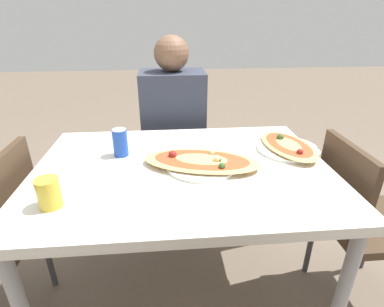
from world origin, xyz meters
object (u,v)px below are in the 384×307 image
(chair_far_seated, at_px, (174,149))
(soda_can, at_px, (120,143))
(person_seated, at_px, (173,122))
(pizza_main, at_px, (202,162))
(pizza_second, at_px, (288,147))
(dining_table, at_px, (183,182))
(chair_side_right, at_px, (359,217))
(drink_glass, at_px, (49,193))

(chair_far_seated, xyz_separation_m, soda_can, (-0.25, -0.63, 0.33))
(person_seated, distance_m, pizza_main, 0.67)
(person_seated, relative_size, pizza_second, 3.14)
(dining_table, height_order, soda_can, soda_can)
(chair_far_seated, distance_m, chair_side_right, 1.18)
(soda_can, relative_size, pizza_second, 0.31)
(chair_side_right, xyz_separation_m, soda_can, (-1.08, 0.20, 0.33))
(chair_side_right, distance_m, pizza_main, 0.79)
(chair_far_seated, height_order, person_seated, person_seated)
(dining_table, bearing_deg, drink_glass, -151.70)
(pizza_main, distance_m, pizza_second, 0.44)
(chair_far_seated, xyz_separation_m, pizza_second, (0.52, -0.65, 0.29))
(pizza_main, bearing_deg, soda_can, 158.23)
(chair_far_seated, relative_size, soda_can, 6.97)
(dining_table, relative_size, drink_glass, 12.02)
(chair_far_seated, distance_m, drink_glass, 1.15)
(person_seated, relative_size, drink_glass, 12.15)
(drink_glass, bearing_deg, dining_table, 28.30)
(dining_table, bearing_deg, chair_far_seated, 91.31)
(chair_far_seated, distance_m, person_seated, 0.26)
(dining_table, height_order, chair_far_seated, chair_far_seated)
(dining_table, distance_m, soda_can, 0.33)
(pizza_main, xyz_separation_m, pizza_second, (0.42, 0.13, -0.00))
(dining_table, relative_size, chair_far_seated, 1.42)
(chair_far_seated, relative_size, pizza_main, 1.63)
(person_seated, relative_size, soda_can, 10.01)
(dining_table, relative_size, pizza_main, 2.32)
(person_seated, distance_m, soda_can, 0.59)
(dining_table, distance_m, pizza_main, 0.12)
(drink_glass, height_order, pizza_second, drink_glass)
(pizza_main, bearing_deg, chair_far_seated, 97.23)
(chair_side_right, xyz_separation_m, person_seated, (-0.83, 0.72, 0.23))
(dining_table, xyz_separation_m, chair_side_right, (0.81, -0.06, -0.19))
(pizza_main, bearing_deg, pizza_second, 16.54)
(person_seated, bearing_deg, drink_glass, 64.29)
(pizza_main, relative_size, drink_glass, 5.18)
(person_seated, bearing_deg, soda_can, 64.31)
(chair_side_right, relative_size, drink_glass, 8.46)
(soda_can, bearing_deg, person_seated, 64.31)
(pizza_main, xyz_separation_m, drink_glass, (-0.53, -0.24, 0.03))
(chair_side_right, xyz_separation_m, drink_glass, (-1.27, -0.18, 0.32))
(drink_glass, bearing_deg, soda_can, 64.27)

